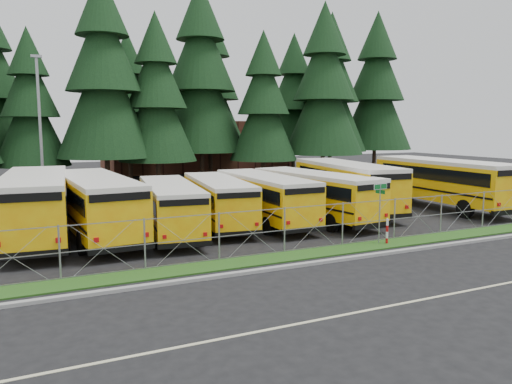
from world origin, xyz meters
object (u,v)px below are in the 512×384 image
(bus_east, at_px, (438,184))
(light_standard, at_px, (40,125))
(striped_bollard, at_px, (387,232))
(bus_3, at_px, (217,202))
(street_sign, at_px, (380,201))
(bus_1, at_px, (95,207))
(bus_6, at_px, (343,187))
(bus_2, at_px, (170,209))
(bus_4, at_px, (262,199))
(bus_0, at_px, (36,207))
(bus_5, at_px, (311,196))

(bus_east, xyz_separation_m, light_standard, (-23.65, 12.74, 3.89))
(striped_bollard, relative_size, light_standard, 0.12)
(bus_3, bearing_deg, street_sign, -46.32)
(bus_1, height_order, bus_6, bus_6)
(bus_1, bearing_deg, bus_2, -18.04)
(bus_4, relative_size, light_standard, 1.03)
(street_sign, bearing_deg, bus_1, 148.39)
(bus_4, bearing_deg, bus_0, 176.26)
(bus_1, height_order, light_standard, light_standard)
(bus_5, relative_size, striped_bollard, 8.88)
(bus_2, height_order, bus_6, bus_6)
(bus_1, distance_m, light_standard, 12.90)
(bus_3, bearing_deg, bus_4, -0.99)
(bus_6, bearing_deg, bus_east, -5.98)
(bus_1, distance_m, bus_3, 6.40)
(bus_4, bearing_deg, bus_2, -172.57)
(bus_5, height_order, bus_6, bus_6)
(bus_1, distance_m, bus_2, 3.60)
(bus_3, bearing_deg, bus_1, -171.12)
(bus_0, relative_size, striped_bollard, 10.11)
(bus_4, distance_m, bus_5, 2.95)
(bus_3, bearing_deg, bus_5, -1.45)
(bus_4, height_order, bus_east, bus_east)
(bus_east, relative_size, striped_bollard, 10.28)
(bus_3, xyz_separation_m, bus_5, (5.45, -0.90, 0.10))
(bus_6, height_order, light_standard, light_standard)
(bus_6, bearing_deg, bus_1, -168.24)
(bus_3, distance_m, street_sign, 8.97)
(bus_6, bearing_deg, striped_bollard, -104.35)
(bus_2, distance_m, bus_3, 3.10)
(bus_5, bearing_deg, bus_2, 173.80)
(bus_1, relative_size, bus_3, 1.16)
(bus_0, bearing_deg, light_standard, 90.83)
(bus_3, xyz_separation_m, light_standard, (-8.20, 12.03, 4.20))
(bus_2, height_order, striped_bollard, bus_2)
(street_sign, bearing_deg, bus_2, 142.59)
(bus_4, height_order, street_sign, street_sign)
(bus_5, relative_size, street_sign, 3.79)
(bus_1, relative_size, bus_4, 1.11)
(bus_2, xyz_separation_m, bus_5, (8.38, 0.13, 0.09))
(bus_east, bearing_deg, bus_5, -177.52)
(bus_6, bearing_deg, light_standard, 155.02)
(bus_5, height_order, light_standard, light_standard)
(striped_bollard, distance_m, light_standard, 24.35)
(bus_east, bearing_deg, light_standard, 153.10)
(bus_0, distance_m, bus_1, 2.68)
(bus_1, relative_size, striped_bollard, 9.63)
(bus_5, bearing_deg, bus_4, 163.17)
(striped_bollard, bearing_deg, bus_5, 90.27)
(bus_1, xyz_separation_m, bus_3, (6.40, 0.11, -0.21))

